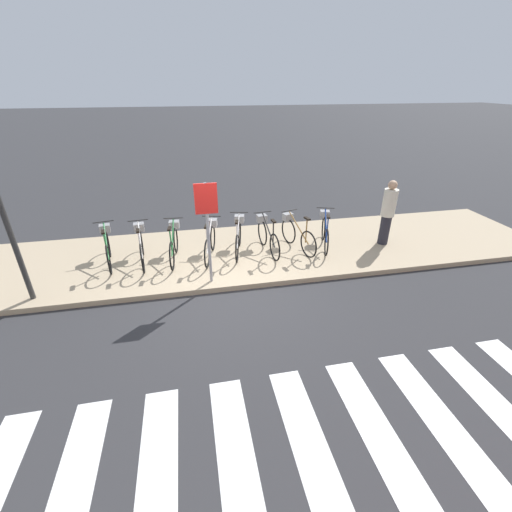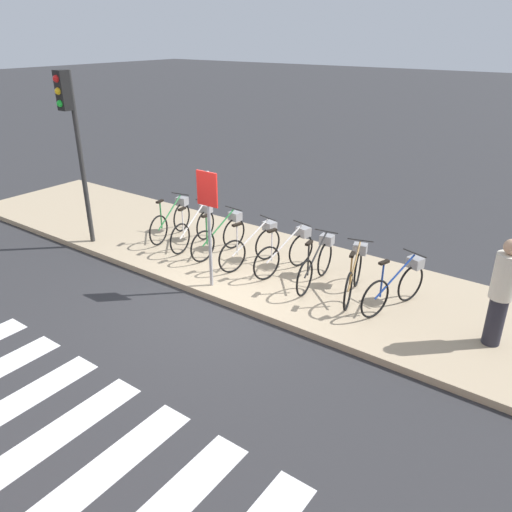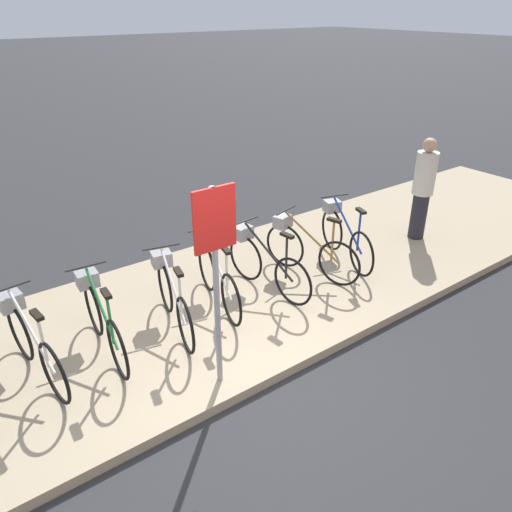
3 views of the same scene
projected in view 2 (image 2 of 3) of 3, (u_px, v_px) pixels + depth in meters
The scene contains 13 objects.
ground_plane at pixel (218, 304), 8.82m from camera, with size 120.00×120.00×0.00m, color #2D2D30.
sidewalk at pixel (271, 268), 10.00m from camera, with size 16.90×3.27×0.12m.
parked_bicycle_0 at pixel (173, 218), 11.23m from camera, with size 0.48×1.56×0.97m.
parked_bicycle_1 at pixel (196, 226), 10.77m from camera, with size 0.46×1.58×0.97m.
parked_bicycle_2 at pixel (222, 234), 10.36m from camera, with size 0.46×1.58×0.97m.
parked_bicycle_3 at pixel (254, 244), 9.86m from camera, with size 0.53×1.55×0.97m.
parked_bicycle_4 at pixel (288, 250), 9.58m from camera, with size 0.52×1.55×0.97m.
parked_bicycle_5 at pixel (317, 261), 9.13m from camera, with size 0.46×1.58×0.97m.
parked_bicycle_6 at pixel (355, 272), 8.72m from camera, with size 0.57×1.54×0.97m.
parked_bicycle_7 at pixel (398, 284), 8.31m from camera, with size 0.61×1.52×0.97m.
pedestrian at pixel (502, 291), 7.14m from camera, with size 0.34×0.34×1.68m.
traffic_light at pixel (71, 124), 9.99m from camera, with size 0.24×0.40×3.60m.
sign_post at pixel (208, 210), 8.60m from camera, with size 0.44×0.07×2.14m.
Camera 2 is at (5.06, -5.83, 4.41)m, focal length 35.00 mm.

